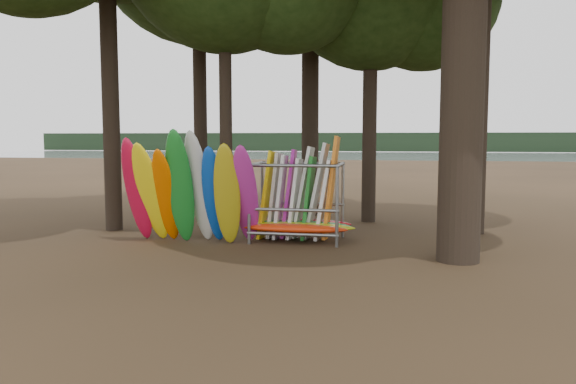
# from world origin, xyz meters

# --- Properties ---
(ground) EXTENTS (120.00, 120.00, 0.00)m
(ground) POSITION_xyz_m (0.00, 0.00, 0.00)
(ground) COLOR #47331E
(ground) RESTS_ON ground
(lake) EXTENTS (160.00, 160.00, 0.00)m
(lake) POSITION_xyz_m (0.00, 60.00, 0.00)
(lake) COLOR gray
(lake) RESTS_ON ground
(far_shore) EXTENTS (160.00, 4.00, 4.00)m
(far_shore) POSITION_xyz_m (0.00, 110.00, 2.00)
(far_shore) COLOR black
(far_shore) RESTS_ON ground
(kayak_row) EXTENTS (3.78, 1.83, 3.19)m
(kayak_row) POSITION_xyz_m (-1.85, 0.99, 1.40)
(kayak_row) COLOR red
(kayak_row) RESTS_ON ground
(storage_rack) EXTENTS (3.25, 1.52, 2.91)m
(storage_rack) POSITION_xyz_m (0.91, 2.02, 1.01)
(storage_rack) COLOR slate
(storage_rack) RESTS_ON ground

